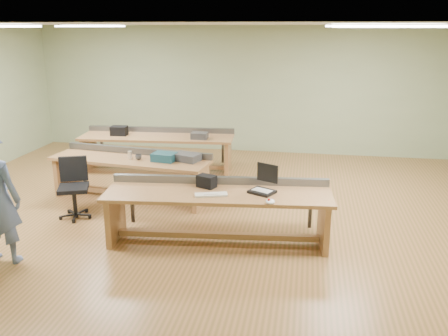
{
  "coord_description": "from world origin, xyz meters",
  "views": [
    {
      "loc": [
        1.66,
        -7.33,
        2.97
      ],
      "look_at": [
        0.46,
        -0.6,
        0.92
      ],
      "focal_mm": 38.0,
      "sensor_mm": 36.0,
      "label": 1
    }
  ],
  "objects": [
    {
      "name": "camera_bag",
      "position": [
        0.29,
        -1.03,
        0.84
      ],
      "size": [
        0.31,
        0.26,
        0.18
      ],
      "primitive_type": "cube",
      "rotation": [
        0.0,
        0.0,
        -0.41
      ],
      "color": "black",
      "rests_on": "workbench_front"
    },
    {
      "name": "wall_front",
      "position": [
        0.0,
        -4.0,
        1.5
      ],
      "size": [
        10.0,
        0.04,
        3.0
      ],
      "primitive_type": "cube",
      "color": "#93A47C",
      "rests_on": "floor"
    },
    {
      "name": "keyboard",
      "position": [
        0.42,
        -1.37,
        0.76
      ],
      "size": [
        0.47,
        0.27,
        0.03
      ],
      "primitive_type": "cube",
      "rotation": [
        0.0,
        0.0,
        0.29
      ],
      "color": "beige",
      "rests_on": "workbench_front"
    },
    {
      "name": "wall_back",
      "position": [
        0.0,
        4.0,
        1.5
      ],
      "size": [
        10.0,
        0.04,
        3.0
      ],
      "primitive_type": "cube",
      "color": "#93A47C",
      "rests_on": "floor"
    },
    {
      "name": "workbench_back",
      "position": [
        -1.44,
        2.06,
        0.56
      ],
      "size": [
        3.27,
        1.1,
        0.86
      ],
      "rotation": [
        0.0,
        0.0,
        0.08
      ],
      "color": "#A97847",
      "rests_on": "floor"
    },
    {
      "name": "laptop_base",
      "position": [
        1.1,
        -1.14,
        0.77
      ],
      "size": [
        0.42,
        0.39,
        0.04
      ],
      "primitive_type": "cube",
      "rotation": [
        0.0,
        0.0,
        -0.47
      ],
      "color": "black",
      "rests_on": "workbench_front"
    },
    {
      "name": "workbench_mid",
      "position": [
        -1.36,
        0.27,
        0.56
      ],
      "size": [
        2.92,
        1.11,
        0.86
      ],
      "rotation": [
        0.0,
        0.0,
        -0.13
      ],
      "color": "#A97847",
      "rests_on": "floor"
    },
    {
      "name": "trackball_mouse",
      "position": [
        1.24,
        -1.54,
        0.78
      ],
      "size": [
        0.14,
        0.16,
        0.06
      ],
      "primitive_type": "ellipsoid",
      "rotation": [
        0.0,
        0.0,
        -0.18
      ],
      "color": "white",
      "rests_on": "workbench_front"
    },
    {
      "name": "task_chair",
      "position": [
        -1.96,
        -0.7,
        0.35
      ],
      "size": [
        0.67,
        0.67,
        0.97
      ],
      "rotation": [
        0.0,
        0.0,
        0.37
      ],
      "color": "black",
      "rests_on": "floor"
    },
    {
      "name": "fluor_panels",
      "position": [
        0.0,
        0.0,
        2.97
      ],
      "size": [
        6.2,
        3.5,
        0.03
      ],
      "color": "white",
      "rests_on": "ceiling"
    },
    {
      "name": "floor",
      "position": [
        0.0,
        0.0,
        0.0
      ],
      "size": [
        10.0,
        10.0,
        0.0
      ],
      "primitive_type": "plane",
      "color": "#976239",
      "rests_on": "ground"
    },
    {
      "name": "mug",
      "position": [
        -1.18,
        0.2,
        0.79
      ],
      "size": [
        0.12,
        0.12,
        0.09
      ],
      "primitive_type": "imported",
      "rotation": [
        0.0,
        0.0,
        0.07
      ],
      "color": "#333335",
      "rests_on": "workbench_mid"
    },
    {
      "name": "parts_bin_teal",
      "position": [
        -0.72,
        0.2,
        0.82
      ],
      "size": [
        0.43,
        0.35,
        0.14
      ],
      "primitive_type": "cube",
      "rotation": [
        0.0,
        0.0,
        -0.15
      ],
      "color": "#163D49",
      "rests_on": "workbench_mid"
    },
    {
      "name": "tray_back",
      "position": [
        -0.5,
        1.92,
        0.82
      ],
      "size": [
        0.33,
        0.24,
        0.13
      ],
      "primitive_type": "cube",
      "rotation": [
        0.0,
        0.0,
        -0.01
      ],
      "color": "#333335",
      "rests_on": "workbench_back"
    },
    {
      "name": "parts_bin_grey",
      "position": [
        -0.36,
        0.28,
        0.81
      ],
      "size": [
        0.54,
        0.44,
        0.13
      ],
      "primitive_type": "cube",
      "rotation": [
        0.0,
        0.0,
        -0.34
      ],
      "color": "#333335",
      "rests_on": "workbench_mid"
    },
    {
      "name": "ceiling",
      "position": [
        0.0,
        0.0,
        3.0
      ],
      "size": [
        10.0,
        10.0,
        0.0
      ],
      "primitive_type": "plane",
      "color": "silver",
      "rests_on": "wall_back"
    },
    {
      "name": "workbench_front",
      "position": [
        0.48,
        -1.19,
        0.56
      ],
      "size": [
        3.23,
        1.16,
        0.86
      ],
      "rotation": [
        0.0,
        0.0,
        0.1
      ],
      "color": "#A97847",
      "rests_on": "floor"
    },
    {
      "name": "drinks_can",
      "position": [
        -1.35,
        0.24,
        0.82
      ],
      "size": [
        0.08,
        0.08,
        0.13
      ],
      "primitive_type": "cylinder",
      "rotation": [
        0.0,
        0.0,
        -0.03
      ],
      "color": "white",
      "rests_on": "workbench_mid"
    },
    {
      "name": "laptop_screen",
      "position": [
        1.16,
        -1.02,
        1.01
      ],
      "size": [
        0.3,
        0.16,
        0.26
      ],
      "primitive_type": "cube",
      "rotation": [
        0.0,
        0.0,
        -0.47
      ],
      "color": "black",
      "rests_on": "laptop_base"
    },
    {
      "name": "storage_box_back",
      "position": [
        -2.25,
        1.95,
        0.85
      ],
      "size": [
        0.36,
        0.27,
        0.19
      ],
      "primitive_type": "cube",
      "rotation": [
        0.0,
        0.0,
        0.09
      ],
      "color": "black",
      "rests_on": "workbench_back"
    }
  ]
}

